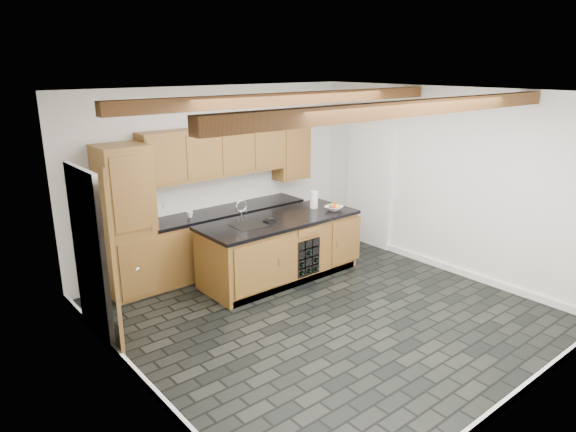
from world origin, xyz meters
The scene contains 10 objects.
ground centered at (0.00, 0.00, 0.00)m, with size 5.00×5.00×0.00m, color black.
room_shell centered at (-0.09, 0.53, 1.53)m, with size 5.01×5.00×5.00m.
back_cabinetry centered at (-0.38, 2.24, 0.98)m, with size 3.65×0.62×2.20m.
island centered at (0.31, 1.28, 0.46)m, with size 2.48×0.96×0.93m.
faucet centered at (-0.25, 1.33, 0.96)m, with size 0.45×0.40×0.34m.
kitchen_scale centered at (0.07, 1.25, 0.96)m, with size 0.21×0.16×0.06m.
fruit_bowl centered at (1.22, 1.09, 0.96)m, with size 0.27×0.27×0.07m, color silver.
fruit_cluster centered at (1.22, 1.09, 1.00)m, with size 0.16×0.17×0.07m.
paper_towel centered at (1.07, 1.39, 1.06)m, with size 0.13×0.13×0.27m, color white.
mug centered at (-0.70, 2.17, 0.97)m, with size 0.09×0.09×0.09m, color white.
Camera 1 is at (-4.21, -4.34, 3.12)m, focal length 32.00 mm.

